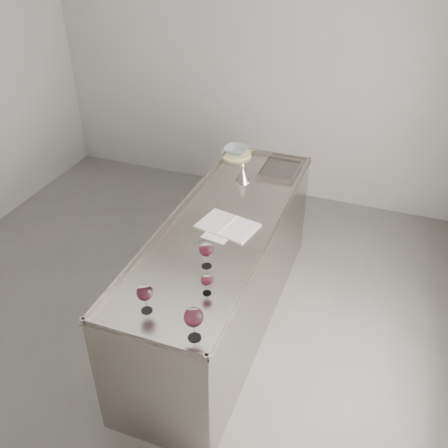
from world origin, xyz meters
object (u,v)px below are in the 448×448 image
at_px(wine_glass_left, 145,293).
at_px(ceramic_bowl, 236,150).
at_px(wine_glass_right, 194,318).
at_px(wine_glass_small, 207,281).
at_px(notebook, 227,226).
at_px(counter, 222,274).
at_px(wine_funnel, 243,176).
at_px(wine_glass_middle, 206,250).

distance_m(wine_glass_left, ceramic_bowl, 2.08).
bearing_deg(wine_glass_left, wine_glass_right, -15.86).
height_order(wine_glass_small, notebook, wine_glass_small).
xyz_separation_m(counter, wine_funnel, (-0.06, 0.62, 0.52)).
xyz_separation_m(wine_glass_small, ceramic_bowl, (-0.45, 1.81, -0.05)).
distance_m(wine_glass_small, wine_funnel, 1.38).
bearing_deg(wine_glass_left, wine_funnel, 89.13).
relative_size(wine_glass_middle, notebook, 0.41).
xyz_separation_m(wine_glass_left, wine_glass_middle, (0.17, 0.49, -0.00)).
bearing_deg(notebook, ceramic_bowl, 118.09).
bearing_deg(wine_glass_middle, wine_glass_right, -73.88).
height_order(counter, wine_glass_small, wine_glass_small).
height_order(wine_glass_right, notebook, wine_glass_right).
xyz_separation_m(counter, wine_glass_middle, (0.08, -0.49, 0.60)).
distance_m(wine_glass_left, notebook, 0.98).
relative_size(wine_glass_small, wine_funnel, 0.75).
relative_size(counter, ceramic_bowl, 11.59).
height_order(wine_glass_middle, ceramic_bowl, wine_glass_middle).
bearing_deg(ceramic_bowl, wine_glass_middle, -77.25).
relative_size(wine_glass_right, wine_funnel, 1.13).
distance_m(wine_glass_middle, wine_glass_right, 0.61).
bearing_deg(wine_funnel, counter, -84.48).
height_order(wine_glass_middle, notebook, wine_glass_middle).
relative_size(wine_glass_small, notebook, 0.31).
distance_m(wine_glass_small, notebook, 0.72).
xyz_separation_m(wine_glass_right, wine_funnel, (-0.31, 1.71, -0.09)).
height_order(wine_glass_left, wine_funnel, wine_glass_left).
distance_m(counter, wine_glass_left, 1.16).
bearing_deg(wine_funnel, wine_glass_left, -90.87).
bearing_deg(wine_glass_left, ceramic_bowl, 95.27).
relative_size(wine_glass_right, wine_glass_small, 1.51).
distance_m(notebook, wine_funnel, 0.66).
height_order(wine_glass_small, wine_funnel, wine_funnel).
bearing_deg(wine_glass_middle, wine_glass_left, -108.62).
relative_size(wine_glass_small, ceramic_bowl, 0.65).
distance_m(counter, wine_glass_right, 1.27).
relative_size(counter, notebook, 5.43).
relative_size(wine_glass_middle, wine_glass_right, 0.88).
bearing_deg(counter, notebook, -26.92).
bearing_deg(ceramic_bowl, wine_funnel, -64.70).
height_order(wine_glass_right, wine_funnel, wine_glass_right).
relative_size(wine_glass_left, wine_glass_right, 0.89).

